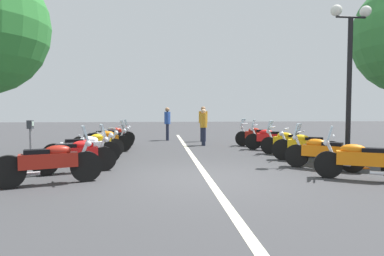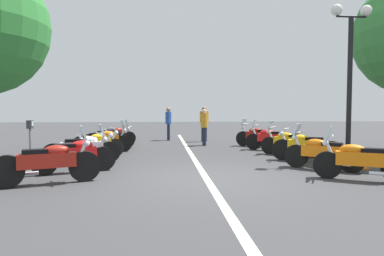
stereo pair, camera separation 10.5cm
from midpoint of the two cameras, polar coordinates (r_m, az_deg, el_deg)
ground_plane at (r=7.32m, az=2.46°, el=-9.02°), size 80.00×80.00×0.00m
lane_centre_stripe at (r=11.45m, az=-0.49°, el=-4.65°), size 18.49×0.16×0.01m
motorcycle_left_row_0 at (r=7.26m, az=-24.42°, el=-5.59°), size 0.95×2.05×1.22m
motorcycle_left_row_1 at (r=8.38m, az=-20.30°, el=-4.48°), size 0.92×1.91×1.20m
motorcycle_left_row_2 at (r=9.68m, az=-19.24°, el=-3.52°), size 0.90×2.10×1.00m
motorcycle_left_row_3 at (r=10.85m, az=-17.52°, el=-2.85°), size 1.15×1.90×0.98m
motorcycle_left_row_4 at (r=12.17m, az=-15.93°, el=-2.13°), size 0.87×2.12×1.20m
motorcycle_left_row_5 at (r=13.56m, az=-14.91°, el=-1.62°), size 0.83×2.10×1.20m
motorcycle_left_row_6 at (r=14.73m, az=-14.28°, el=-1.30°), size 0.98×1.99×0.98m
motorcycle_right_row_0 at (r=7.94m, az=27.61°, el=-5.05°), size 1.08×1.81×1.20m
motorcycle_right_row_1 at (r=9.00m, az=21.95°, el=-4.01°), size 1.40×1.61×1.20m
motorcycle_right_row_2 at (r=10.23m, az=19.44°, el=-3.14°), size 1.26×1.80×1.01m
motorcycle_right_row_3 at (r=11.49m, az=16.71°, el=-2.46°), size 1.36×1.71×1.20m
motorcycle_right_row_4 at (r=12.79m, az=13.57°, el=-1.84°), size 1.11×1.85×1.21m
motorcycle_right_row_5 at (r=13.97m, az=11.42°, el=-1.40°), size 1.41×1.72×1.22m
street_lamp_twin_globe at (r=10.58m, az=26.20°, el=11.65°), size 0.32×1.22×4.61m
parking_meter at (r=9.40m, az=-27.27°, el=-1.16°), size 0.18×0.14×1.29m
traffic_cone_0 at (r=9.66m, az=27.55°, el=-4.68°), size 0.36×0.36×0.61m
bystander_0 at (r=16.12m, az=1.83°, el=1.29°), size 0.32×0.47×1.78m
bystander_1 at (r=14.20m, az=1.87°, el=0.67°), size 0.53×0.32×1.63m
bystander_2 at (r=16.82m, az=-4.62°, el=1.26°), size 0.53×0.32×1.74m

